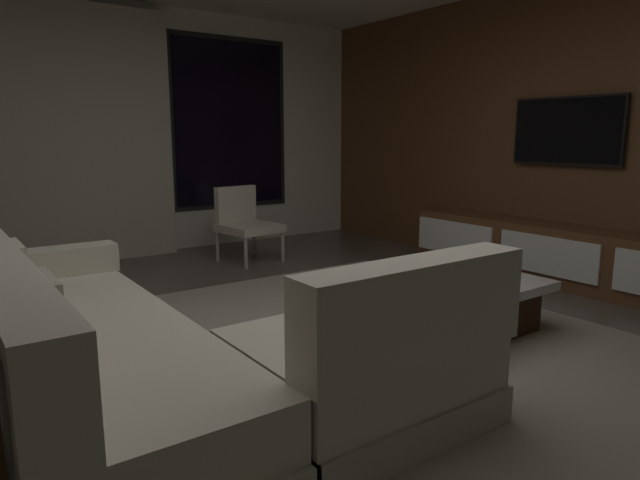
{
  "coord_description": "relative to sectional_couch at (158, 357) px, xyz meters",
  "views": [
    {
      "loc": [
        -1.79,
        -2.57,
        1.3
      ],
      "look_at": [
        0.42,
        0.5,
        0.59
      ],
      "focal_mm": 31.21,
      "sensor_mm": 36.0,
      "label": 1
    }
  ],
  "objects": [
    {
      "name": "accent_chair_near_window",
      "position": [
        1.92,
        2.75,
        0.14
      ],
      "size": [
        0.61,
        0.63,
        0.78
      ],
      "color": "#B2ADA0",
      "rests_on": "floor"
    },
    {
      "name": "area_rug",
      "position": [
        1.33,
        0.04,
        -0.28
      ],
      "size": [
        3.2,
        3.8,
        0.01
      ],
      "primitive_type": "cube",
      "color": "gray",
      "rests_on": "floor"
    },
    {
      "name": "mounted_tv",
      "position": [
        3.93,
        0.39,
        1.06
      ],
      "size": [
        0.05,
        1.04,
        0.6
      ],
      "color": "black"
    },
    {
      "name": "floor",
      "position": [
        0.98,
        0.14,
        -0.29
      ],
      "size": [
        9.2,
        9.2,
        0.0
      ],
      "primitive_type": "plane",
      "color": "#564C44"
    },
    {
      "name": "sectional_couch",
      "position": [
        0.0,
        0.0,
        0.0
      ],
      "size": [
        1.98,
        2.5,
        0.82
      ],
      "color": "#B1A997",
      "rests_on": "floor"
    },
    {
      "name": "media_wall",
      "position": [
        4.04,
        0.14,
        1.06
      ],
      "size": [
        0.12,
        7.8,
        2.7
      ],
      "color": "brown",
      "rests_on": "floor"
    },
    {
      "name": "coffee_table",
      "position": [
        1.97,
        0.11,
        -0.1
      ],
      "size": [
        1.16,
        1.16,
        0.36
      ],
      "color": "black",
      "rests_on": "floor"
    },
    {
      "name": "media_console",
      "position": [
        3.75,
        0.2,
        -0.04
      ],
      "size": [
        0.46,
        3.1,
        0.52
      ],
      "color": "brown",
      "rests_on": "floor"
    },
    {
      "name": "back_wall_with_window",
      "position": [
        0.92,
        3.76,
        1.05
      ],
      "size": [
        6.6,
        0.3,
        2.7
      ],
      "color": "silver",
      "rests_on": "floor"
    },
    {
      "name": "book_stack_on_coffee_table",
      "position": [
        1.94,
        0.31,
        0.1
      ],
      "size": [
        0.28,
        0.21,
        0.07
      ],
      "color": "#6ABB89",
      "rests_on": "coffee_table"
    }
  ]
}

